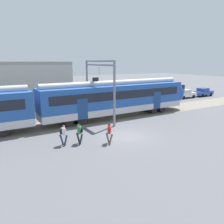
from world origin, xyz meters
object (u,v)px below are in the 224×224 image
(parked_car_tan, at_px, (165,96))
(parked_car_white, at_px, (185,94))
(pedestrian_white, at_px, (63,133))
(pedestrian_green, at_px, (80,132))
(pedestrian_red, at_px, (109,132))
(parked_car_blue, at_px, (203,92))

(parked_car_tan, bearing_deg, parked_car_white, -0.07)
(pedestrian_white, xyz_separation_m, pedestrian_green, (1.24, -0.34, 0.00))
(pedestrian_white, distance_m, pedestrian_red, 3.60)
(parked_car_blue, bearing_deg, parked_car_white, 177.74)
(pedestrian_green, xyz_separation_m, parked_car_blue, (29.64, 10.93, -0.21))
(pedestrian_red, xyz_separation_m, parked_car_blue, (27.60, 12.08, -0.18))
(pedestrian_white, bearing_deg, parked_car_blue, 18.93)
(pedestrian_white, xyz_separation_m, parked_car_blue, (30.88, 10.59, -0.21))
(parked_car_white, xyz_separation_m, parked_car_blue, (4.72, -0.19, 0.00))
(pedestrian_red, bearing_deg, parked_car_blue, 23.63)
(pedestrian_white, distance_m, parked_car_blue, 32.65)
(pedestrian_red, relative_size, parked_car_white, 0.41)
(parked_car_blue, bearing_deg, pedestrian_green, -159.76)
(parked_car_tan, xyz_separation_m, parked_car_blue, (9.58, -0.19, 0.00))
(pedestrian_green, relative_size, parked_car_blue, 0.42)
(pedestrian_white, xyz_separation_m, pedestrian_red, (3.28, -1.49, -0.03))
(pedestrian_red, xyz_separation_m, parked_car_tan, (18.02, 12.27, -0.18))
(parked_car_tan, bearing_deg, pedestrian_white, -153.15)
(pedestrian_white, bearing_deg, pedestrian_green, -15.25)
(parked_car_tan, bearing_deg, pedestrian_red, -145.74)
(pedestrian_green, height_order, pedestrian_red, same)
(pedestrian_red, relative_size, parked_car_blue, 0.42)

